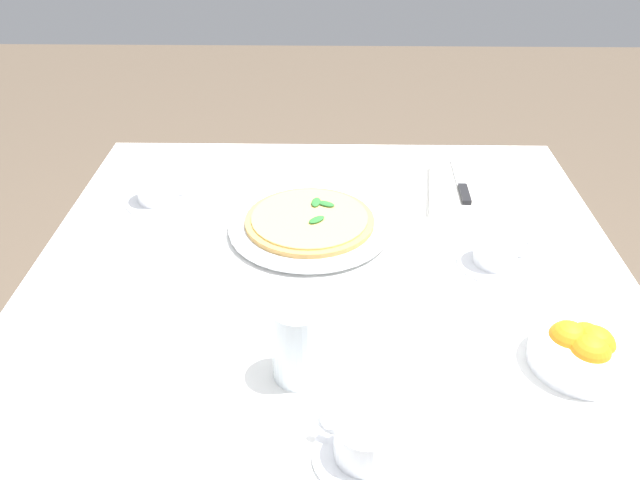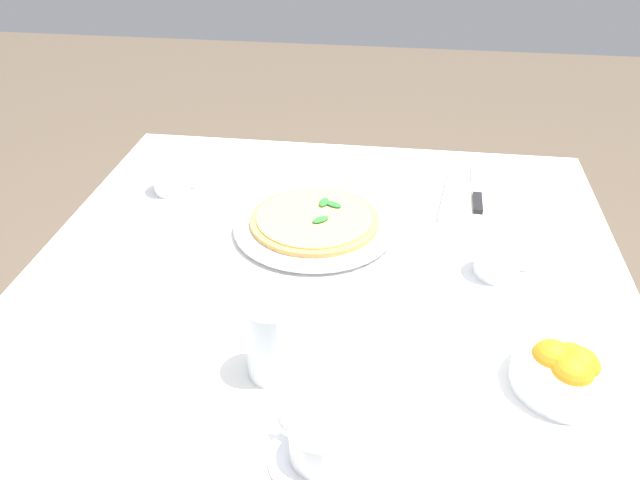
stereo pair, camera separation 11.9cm
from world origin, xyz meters
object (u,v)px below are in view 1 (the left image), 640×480
(napkin_folded, at_px, (461,189))
(coffee_cup_near_right, at_px, (157,189))
(water_glass_near_left, at_px, (300,346))
(pizza, at_px, (311,220))
(coffee_cup_far_right, at_px, (365,443))
(coffee_cup_far_left, at_px, (497,249))
(citrus_bowl, at_px, (584,349))
(dinner_knife, at_px, (462,183))
(pizza_plate, at_px, (311,226))

(napkin_folded, bearing_deg, coffee_cup_near_right, 102.18)
(water_glass_near_left, distance_m, napkin_folded, 0.63)
(pizza, relative_size, napkin_folded, 1.05)
(water_glass_near_left, xyz_separation_m, napkin_folded, (0.54, -0.32, -0.04))
(coffee_cup_far_right, height_order, napkin_folded, coffee_cup_far_right)
(coffee_cup_far_right, bearing_deg, napkin_folded, -18.73)
(coffee_cup_far_left, bearing_deg, pizza, 72.22)
(citrus_bowl, bearing_deg, dinner_knife, 9.62)
(water_glass_near_left, height_order, dinner_knife, water_glass_near_left)
(citrus_bowl, bearing_deg, coffee_cup_far_right, 118.04)
(coffee_cup_near_right, distance_m, coffee_cup_far_right, 0.75)
(coffee_cup_near_right, height_order, citrus_bowl, coffee_cup_near_right)
(coffee_cup_far_right, relative_size, water_glass_near_left, 1.09)
(pizza, relative_size, coffee_cup_far_left, 1.88)
(coffee_cup_near_right, distance_m, citrus_bowl, 0.86)
(coffee_cup_far_left, xyz_separation_m, citrus_bowl, (-0.25, -0.07, -0.00))
(water_glass_near_left, relative_size, citrus_bowl, 0.80)
(pizza_plate, bearing_deg, pizza, -34.51)
(coffee_cup_far_right, distance_m, napkin_folded, 0.72)
(water_glass_near_left, bearing_deg, coffee_cup_near_right, 32.56)
(dinner_knife, bearing_deg, water_glass_near_left, 151.56)
(water_glass_near_left, relative_size, dinner_knife, 0.61)
(coffee_cup_near_right, bearing_deg, coffee_cup_far_left, -108.12)
(pizza_plate, height_order, coffee_cup_near_right, coffee_cup_near_right)
(coffee_cup_near_right, xyz_separation_m, citrus_bowl, (-0.47, -0.72, -0.00))
(coffee_cup_far_right, bearing_deg, pizza, 8.85)
(coffee_cup_near_right, relative_size, dinner_knife, 0.66)
(water_glass_near_left, relative_size, napkin_folded, 0.51)
(napkin_folded, distance_m, citrus_bowl, 0.52)
(pizza, bearing_deg, coffee_cup_far_right, -171.15)
(pizza, distance_m, coffee_cup_far_left, 0.35)
(coffee_cup_near_right, xyz_separation_m, coffee_cup_far_right, (-0.64, -0.40, -0.01))
(coffee_cup_far_right, relative_size, napkin_folded, 0.55)
(coffee_cup_near_right, xyz_separation_m, napkin_folded, (0.05, -0.63, -0.02))
(coffee_cup_far_left, distance_m, napkin_folded, 0.26)
(pizza_plate, bearing_deg, napkin_folded, -63.73)
(coffee_cup_far_left, distance_m, water_glass_near_left, 0.44)
(pizza_plate, bearing_deg, dinner_knife, -63.33)
(napkin_folded, xyz_separation_m, citrus_bowl, (-0.51, -0.09, 0.02))
(pizza_plate, relative_size, water_glass_near_left, 2.60)
(water_glass_near_left, xyz_separation_m, citrus_bowl, (0.03, -0.41, -0.02))
(coffee_cup_far_left, relative_size, dinner_knife, 0.67)
(pizza, xyz_separation_m, water_glass_near_left, (-0.39, 0.00, 0.03))
(dinner_knife, bearing_deg, coffee_cup_far_right, 163.22)
(coffee_cup_near_right, xyz_separation_m, water_glass_near_left, (-0.49, -0.31, 0.02))
(coffee_cup_far_left, height_order, water_glass_near_left, water_glass_near_left)
(pizza, bearing_deg, citrus_bowl, -131.76)
(coffee_cup_far_right, height_order, citrus_bowl, citrus_bowl)
(coffee_cup_near_right, bearing_deg, water_glass_near_left, -147.44)
(dinner_knife, bearing_deg, coffee_cup_near_right, 96.53)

